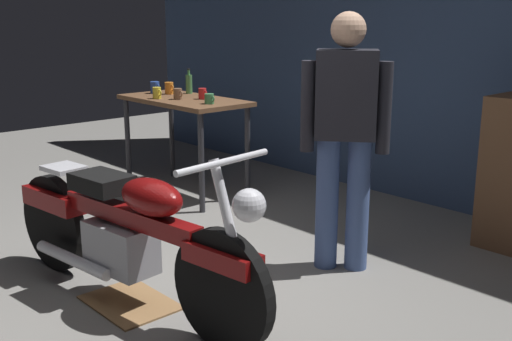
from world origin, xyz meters
name	(u,v)px	position (x,y,z in m)	size (l,w,h in m)	color
ground_plane	(174,293)	(0.00, 0.00, 0.00)	(12.00, 12.00, 0.00)	gray
back_wall	(442,26)	(0.00, 2.80, 1.55)	(8.00, 0.12, 3.10)	#384C70
workbench	(184,110)	(-1.75, 1.37, 0.79)	(1.30, 0.64, 0.90)	brown
motorcycle	(127,232)	(-0.06, -0.27, 0.45)	(2.18, 0.64, 1.00)	black
person_standing	(345,131)	(0.41, 1.07, 0.93)	(0.46, 0.41, 1.67)	#455D95
drip_tray	(130,302)	(-0.06, -0.27, 0.01)	(0.56, 0.40, 0.01)	olive
mug_red_diner	(203,94)	(-1.57, 1.46, 0.95)	(0.10, 0.07, 0.10)	red
mug_blue_enamel	(155,87)	(-2.22, 1.37, 0.96)	(0.13, 0.09, 0.11)	#2D51AD
mug_yellow_tall	(157,93)	(-1.88, 1.17, 0.95)	(0.11, 0.08, 0.10)	yellow
mug_orange_travel	(169,88)	(-2.08, 1.44, 0.96)	(0.12, 0.08, 0.11)	orange
mug_brown_stoneware	(178,94)	(-1.71, 1.28, 0.95)	(0.11, 0.08, 0.10)	brown
mug_green_speckled	(209,99)	(-1.29, 1.32, 0.94)	(0.11, 0.08, 0.09)	#3D7F4C
bottle	(189,83)	(-1.98, 1.61, 1.00)	(0.06, 0.06, 0.24)	#4C8C4C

